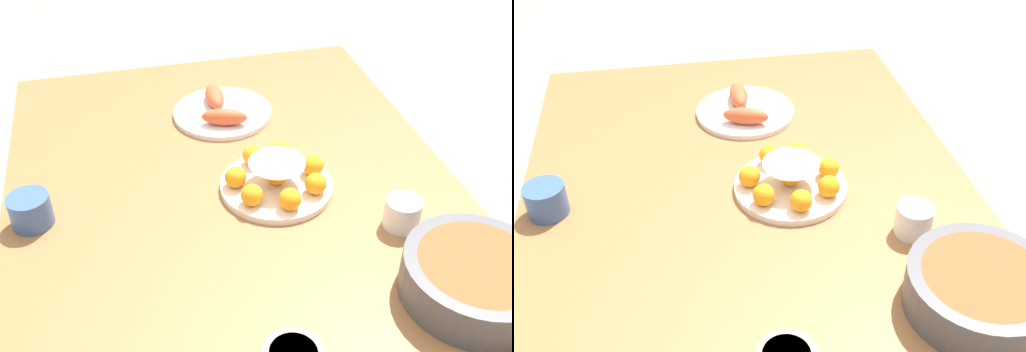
% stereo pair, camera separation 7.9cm
% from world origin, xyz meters
% --- Properties ---
extents(dining_table, '(1.36, 1.03, 0.72)m').
position_xyz_m(dining_table, '(0.00, 0.00, 0.64)').
color(dining_table, '#936038').
rests_on(dining_table, ground_plane).
extents(cake_plate, '(0.26, 0.26, 0.08)m').
position_xyz_m(cake_plate, '(0.01, 0.09, 0.75)').
color(cake_plate, silver).
rests_on(cake_plate, dining_table).
extents(serving_bowl, '(0.27, 0.27, 0.08)m').
position_xyz_m(serving_bowl, '(0.41, 0.36, 0.77)').
color(serving_bowl, '#4C4C51').
rests_on(serving_bowl, dining_table).
extents(seafood_platter, '(0.27, 0.27, 0.06)m').
position_xyz_m(seafood_platter, '(-0.33, 0.04, 0.74)').
color(seafood_platter, silver).
rests_on(seafood_platter, dining_table).
extents(cup_near, '(0.09, 0.09, 0.07)m').
position_xyz_m(cup_near, '(-0.00, -0.44, 0.76)').
color(cup_near, '#38568E').
rests_on(cup_near, dining_table).
extents(cup_far, '(0.08, 0.08, 0.07)m').
position_xyz_m(cup_far, '(0.20, 0.31, 0.76)').
color(cup_far, white).
rests_on(cup_far, dining_table).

